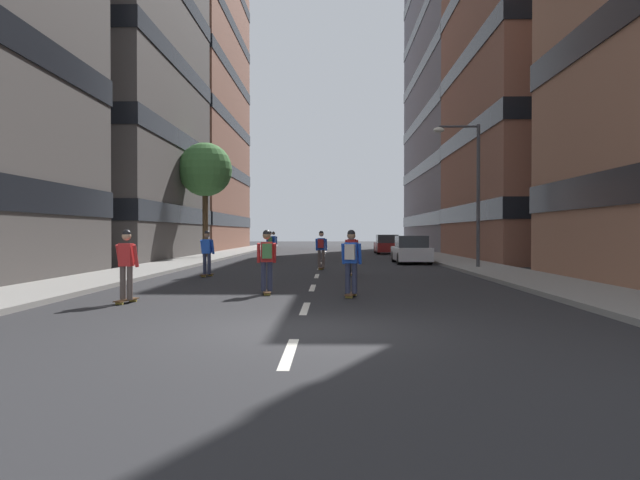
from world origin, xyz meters
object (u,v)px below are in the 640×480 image
Objects in this scene: streetlamp_right at (470,179)px; skater_4 at (274,242)px; skater_5 at (351,259)px; skater_6 at (267,258)px; skater_2 at (207,251)px; skater_7 at (352,251)px; skater_0 at (321,247)px; skater_1 at (126,262)px; parked_car_mid at (387,245)px; parked_car_near at (411,251)px; skater_3 at (270,243)px; street_tree_near at (205,170)px.

streetlamp_right reaches higher than skater_4.
skater_5 and skater_6 have the same top height.
skater_2 is 1.00× the size of skater_7.
skater_0 is 1.00× the size of skater_1.
parked_car_mid is 2.47× the size of skater_2.
skater_5 is at bearing -80.20° from skater_4.
parked_car_near is at bearing 49.14° from skater_0.
skater_4 is 1.00× the size of skater_5.
streetlamp_right is 3.65× the size of skater_3.
streetlamp_right is 13.47m from skater_5.
skater_2 is at bearing 126.54° from skater_5.
skater_4 and skater_6 have the same top height.
street_tree_near is at bearing -142.53° from parked_car_mid.
streetlamp_right is 7.41m from skater_7.
skater_7 is at bearing -71.24° from skater_0.
skater_3 is 3.80m from skater_4.
skater_2 is at bearing -132.07° from parked_car_near.
skater_5 is 1.00× the size of skater_7.
skater_2 is (-9.17, -24.94, 0.29)m from parked_car_mid.
skater_6 is at bearing -73.84° from street_tree_near.
skater_4 is at bearing -151.88° from parked_car_mid.
skater_7 reaches higher than parked_car_mid.
parked_car_mid is at bearing 76.61° from skater_0.
skater_1 is 11.06m from skater_7.
parked_car_mid is 2.47× the size of skater_3.
parked_car_near is 2.47× the size of skater_1.
streetlamp_right is 3.65× the size of skater_0.
skater_5 is at bearing -116.27° from streetlamp_right.
parked_car_mid is at bearing 44.82° from skater_3.
parked_car_mid is at bearing 74.54° from skater_1.
parked_car_near and parked_car_mid have the same top height.
skater_4 is at bearing 123.78° from streetlamp_right.
skater_1 is (-9.30, -18.84, 0.29)m from parked_car_near.
street_tree_near reaches higher than skater_4.
streetlamp_right reaches higher than skater_3.
skater_1 is 3.80m from skater_6.
skater_4 is (-8.60, -4.60, 0.29)m from parked_car_mid.
skater_6 is at bearing -96.61° from skater_0.
skater_0 is at bearing 94.92° from skater_5.
skater_2 is at bearing -77.78° from street_tree_near.
streetlamp_right is at bearing 49.65° from skater_1.
parked_car_mid is 20.76m from streetlamp_right.
skater_0 and skater_2 have the same top height.
skater_6 is at bearing -65.26° from skater_2.
skater_7 is (5.60, 0.78, 0.00)m from skater_2.
skater_1 is at bearing -146.21° from skater_6.
parked_car_near is at bearing -22.59° from street_tree_near.
skater_3 is (0.85, 25.23, 0.03)m from skater_1.
skater_2 and skater_4 have the same top height.
skater_5 is (-3.85, -17.35, 0.32)m from parked_car_near.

